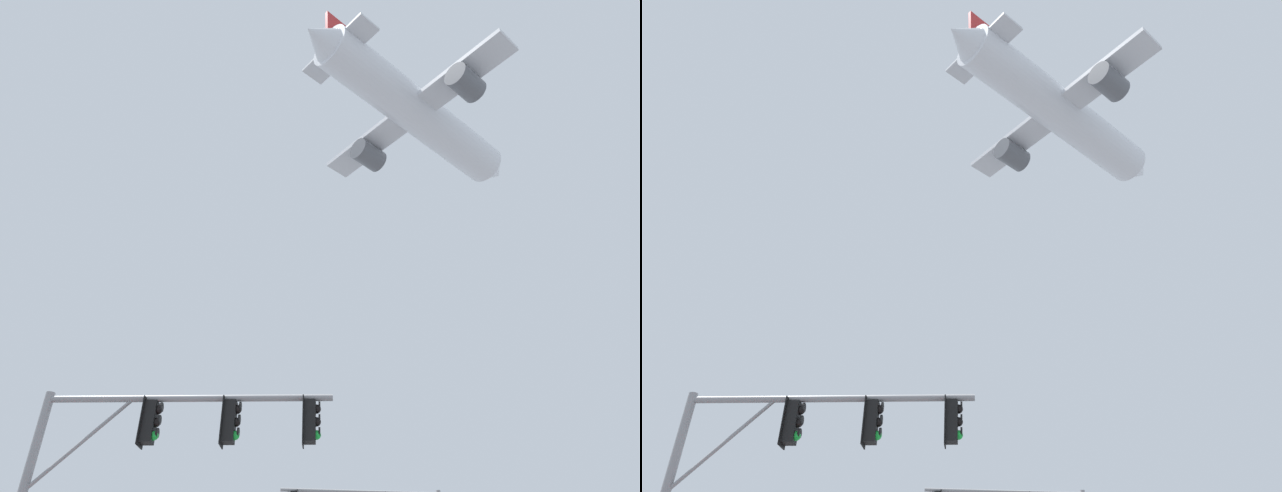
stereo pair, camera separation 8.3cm
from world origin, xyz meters
TOP-DOWN VIEW (x-y plane):
  - signal_pole_near at (-3.81, 7.16)m, footprint 6.44×0.52m
  - airplane at (7.89, 27.45)m, footprint 20.46×18.49m

SIDE VIEW (x-z plane):
  - signal_pole_near at x=-3.81m, z-range 1.65..7.57m
  - airplane at x=7.89m, z-range 34.57..41.27m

